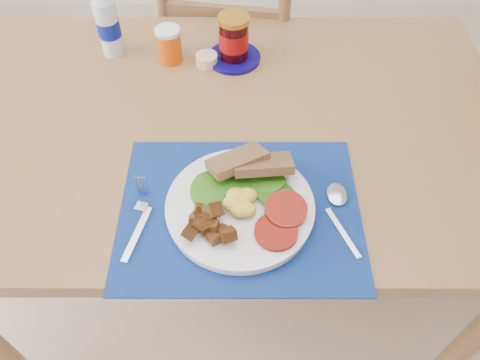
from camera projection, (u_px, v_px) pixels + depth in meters
The scene contains 11 objects.
ground at pixel (232, 319), 1.60m from camera, with size 4.00×4.00×0.00m, color tan.
table at pixel (229, 143), 1.21m from camera, with size 1.40×0.90×0.75m.
chair_far at pixel (230, 35), 1.64m from camera, with size 0.50×0.48×1.18m.
placemat at pixel (240, 211), 0.97m from camera, with size 0.50×0.39×0.00m, color #040B33.
breakfast_plate at pixel (237, 206), 0.95m from camera, with size 0.30×0.30×0.07m.
fork at pixel (140, 216), 0.96m from camera, with size 0.05×0.19×0.00m.
spoon at pixel (338, 206), 0.97m from camera, with size 0.06×0.18×0.01m.
water_bottle at pixel (108, 23), 1.24m from camera, with size 0.06×0.06×0.21m.
juice_glass at pixel (169, 46), 1.26m from camera, with size 0.07×0.07×0.09m, color #C64205.
ramekin at pixel (207, 60), 1.27m from camera, with size 0.06×0.06×0.03m, color #CAAE94.
jam_on_saucer at pixel (234, 41), 1.25m from camera, with size 0.15×0.15×0.13m.
Camera 1 is at (0.03, -0.64, 1.55)m, focal length 35.00 mm.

